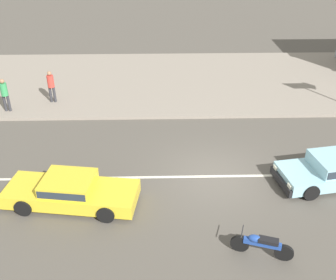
{
  "coord_description": "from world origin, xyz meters",
  "views": [
    {
      "loc": [
        -2.15,
        -12.41,
        8.84
      ],
      "look_at": [
        -1.81,
        1.48,
        0.8
      ],
      "focal_mm": 42.0,
      "sensor_mm": 36.0,
      "label": 1
    }
  ],
  "objects_px": {
    "sedan_yellow_1": "(70,191)",
    "motorcycle_1": "(261,244)",
    "hatchback_pale_blue_0": "(334,169)",
    "pedestrian_near_clock": "(4,93)",
    "pedestrian_mid_kerb": "(51,84)"
  },
  "relations": [
    {
      "from": "pedestrian_mid_kerb",
      "to": "hatchback_pale_blue_0",
      "type": "bearing_deg",
      "value": -31.07
    },
    {
      "from": "pedestrian_near_clock",
      "to": "pedestrian_mid_kerb",
      "type": "distance_m",
      "value": 2.3
    },
    {
      "from": "sedan_yellow_1",
      "to": "motorcycle_1",
      "type": "relative_size",
      "value": 2.71
    },
    {
      "from": "hatchback_pale_blue_0",
      "to": "pedestrian_mid_kerb",
      "type": "height_order",
      "value": "pedestrian_mid_kerb"
    },
    {
      "from": "hatchback_pale_blue_0",
      "to": "motorcycle_1",
      "type": "distance_m",
      "value": 5.04
    },
    {
      "from": "sedan_yellow_1",
      "to": "motorcycle_1",
      "type": "xyz_separation_m",
      "value": [
        6.07,
        -2.57,
        -0.11
      ]
    },
    {
      "from": "sedan_yellow_1",
      "to": "pedestrian_mid_kerb",
      "type": "distance_m",
      "value": 8.69
    },
    {
      "from": "motorcycle_1",
      "to": "pedestrian_near_clock",
      "type": "xyz_separation_m",
      "value": [
        -10.6,
        9.82,
        0.73
      ]
    },
    {
      "from": "pedestrian_mid_kerb",
      "to": "motorcycle_1",
      "type": "bearing_deg",
      "value": -51.79
    },
    {
      "from": "motorcycle_1",
      "to": "pedestrian_near_clock",
      "type": "height_order",
      "value": "pedestrian_near_clock"
    },
    {
      "from": "hatchback_pale_blue_0",
      "to": "pedestrian_near_clock",
      "type": "xyz_separation_m",
      "value": [
        -14.12,
        6.23,
        0.56
      ]
    },
    {
      "from": "pedestrian_near_clock",
      "to": "hatchback_pale_blue_0",
      "type": "bearing_deg",
      "value": -23.79
    },
    {
      "from": "pedestrian_near_clock",
      "to": "pedestrian_mid_kerb",
      "type": "bearing_deg",
      "value": 27.32
    },
    {
      "from": "sedan_yellow_1",
      "to": "pedestrian_near_clock",
      "type": "relative_size",
      "value": 2.84
    },
    {
      "from": "hatchback_pale_blue_0",
      "to": "motorcycle_1",
      "type": "relative_size",
      "value": 2.29
    }
  ]
}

